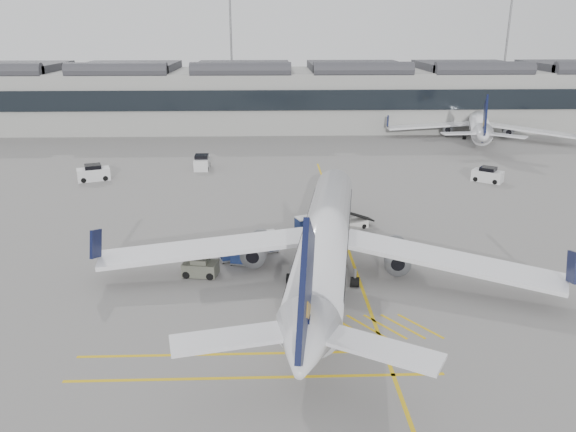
{
  "coord_description": "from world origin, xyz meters",
  "views": [
    {
      "loc": [
        2.94,
        -40.14,
        19.26
      ],
      "look_at": [
        4.46,
        4.62,
        4.0
      ],
      "focal_mm": 35.0,
      "sensor_mm": 36.0,
      "label": 1
    }
  ],
  "objects_px": {
    "airliner_main": "(325,240)",
    "baggage_cart_a": "(305,226)",
    "pushback_tug": "(201,268)",
    "ramp_agent_b": "(275,243)",
    "belt_loader": "(346,223)",
    "ramp_agent_a": "(262,241)"
  },
  "relations": [
    {
      "from": "airliner_main",
      "to": "belt_loader",
      "type": "distance_m",
      "value": 11.67
    },
    {
      "from": "baggage_cart_a",
      "to": "pushback_tug",
      "type": "xyz_separation_m",
      "value": [
        -8.99,
        -8.98,
        -0.28
      ]
    },
    {
      "from": "airliner_main",
      "to": "baggage_cart_a",
      "type": "height_order",
      "value": "airliner_main"
    },
    {
      "from": "ramp_agent_b",
      "to": "pushback_tug",
      "type": "distance_m",
      "value": 7.77
    },
    {
      "from": "baggage_cart_a",
      "to": "ramp_agent_b",
      "type": "relative_size",
      "value": 1.31
    },
    {
      "from": "belt_loader",
      "to": "ramp_agent_a",
      "type": "relative_size",
      "value": 3.16
    },
    {
      "from": "airliner_main",
      "to": "pushback_tug",
      "type": "bearing_deg",
      "value": -172.72
    },
    {
      "from": "pushback_tug",
      "to": "ramp_agent_a",
      "type": "bearing_deg",
      "value": 57.84
    },
    {
      "from": "airliner_main",
      "to": "belt_loader",
      "type": "relative_size",
      "value": 7.64
    },
    {
      "from": "airliner_main",
      "to": "belt_loader",
      "type": "bearing_deg",
      "value": 82.92
    },
    {
      "from": "ramp_agent_b",
      "to": "pushback_tug",
      "type": "relative_size",
      "value": 0.54
    },
    {
      "from": "belt_loader",
      "to": "ramp_agent_a",
      "type": "distance_m",
      "value": 9.79
    },
    {
      "from": "airliner_main",
      "to": "pushback_tug",
      "type": "xyz_separation_m",
      "value": [
        -10.02,
        0.34,
        -2.4
      ]
    },
    {
      "from": "baggage_cart_a",
      "to": "ramp_agent_a",
      "type": "relative_size",
      "value": 1.3
    },
    {
      "from": "airliner_main",
      "to": "pushback_tug",
      "type": "height_order",
      "value": "airliner_main"
    },
    {
      "from": "ramp_agent_a",
      "to": "ramp_agent_b",
      "type": "xyz_separation_m",
      "value": [
        1.14,
        -0.54,
        -0.01
      ]
    },
    {
      "from": "baggage_cart_a",
      "to": "pushback_tug",
      "type": "relative_size",
      "value": 0.71
    },
    {
      "from": "ramp_agent_a",
      "to": "pushback_tug",
      "type": "height_order",
      "value": "ramp_agent_a"
    },
    {
      "from": "baggage_cart_a",
      "to": "ramp_agent_b",
      "type": "height_order",
      "value": "baggage_cart_a"
    },
    {
      "from": "belt_loader",
      "to": "ramp_agent_b",
      "type": "height_order",
      "value": "belt_loader"
    },
    {
      "from": "belt_loader",
      "to": "pushback_tug",
      "type": "distance_m",
      "value": 16.94
    },
    {
      "from": "airliner_main",
      "to": "baggage_cart_a",
      "type": "xyz_separation_m",
      "value": [
        -1.03,
        9.32,
        -2.12
      ]
    }
  ]
}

